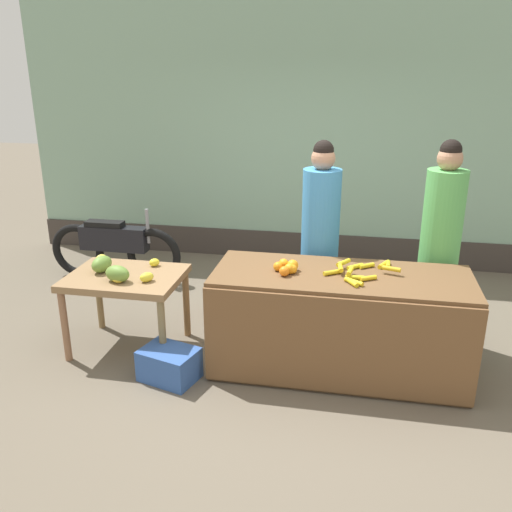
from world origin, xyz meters
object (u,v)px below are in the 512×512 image
object	(u,v)px
vendor_woman_green_shirt	(440,245)
produce_crate	(169,364)
vendor_woman_blue_shirt	(320,240)
parked_motorcycle	(115,247)
produce_sack	(231,293)

from	to	relation	value
vendor_woman_green_shirt	produce_crate	distance (m)	2.51
vendor_woman_blue_shirt	produce_crate	distance (m)	1.72
parked_motorcycle	produce_crate	world-z (taller)	parked_motorcycle
parked_motorcycle	vendor_woman_blue_shirt	bearing A→B (deg)	-19.74
vendor_woman_green_shirt	produce_crate	xyz separation A→B (m)	(-2.13, -1.07, -0.80)
vendor_woman_green_shirt	parked_motorcycle	size ratio (longest dim) A/B	1.15
parked_motorcycle	produce_crate	size ratio (longest dim) A/B	3.64
vendor_woman_blue_shirt	produce_sack	xyz separation A→B (m)	(-0.88, 0.16, -0.67)
vendor_woman_blue_shirt	produce_crate	world-z (taller)	vendor_woman_blue_shirt
vendor_woman_green_shirt	produce_sack	world-z (taller)	vendor_woman_green_shirt
vendor_woman_blue_shirt	parked_motorcycle	bearing A→B (deg)	160.26
parked_motorcycle	produce_sack	world-z (taller)	parked_motorcycle
produce_crate	produce_sack	distance (m)	1.26
produce_crate	vendor_woman_blue_shirt	bearing A→B (deg)	44.61
produce_crate	vendor_woman_green_shirt	bearing A→B (deg)	26.62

